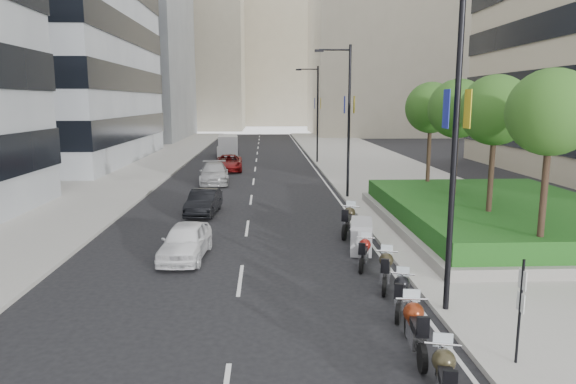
{
  "coord_description": "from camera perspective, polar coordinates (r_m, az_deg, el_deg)",
  "views": [
    {
      "loc": [
        -0.66,
        -12.17,
        5.79
      ],
      "look_at": [
        0.31,
        9.22,
        2.0
      ],
      "focal_mm": 32.0,
      "sensor_mm": 36.0,
      "label": 1
    }
  ],
  "objects": [
    {
      "name": "motorcycle_0",
      "position": [
        10.82,
        16.98,
        -19.28
      ],
      "size": [
        0.78,
        2.12,
        1.07
      ],
      "rotation": [
        0.0,
        0.0,
        1.34
      ],
      "color": "black",
      "rests_on": "ground"
    },
    {
      "name": "car_a",
      "position": [
        19.58,
        -11.31,
        -5.35
      ],
      "size": [
        1.82,
        3.97,
        1.32
      ],
      "primitive_type": "imported",
      "rotation": [
        0.0,
        0.0,
        -0.07
      ],
      "color": "white",
      "rests_on": "ground"
    },
    {
      "name": "lamp_post_0",
      "position": [
        14.04,
        17.53,
        6.61
      ],
      "size": [
        2.34,
        0.45,
        9.0
      ],
      "color": "black",
      "rests_on": "ground"
    },
    {
      "name": "motorcycle_6",
      "position": [
        22.64,
        6.73,
        -3.18
      ],
      "size": [
        1.05,
        2.32,
        1.2
      ],
      "rotation": [
        0.0,
        0.0,
        1.23
      ],
      "color": "black",
      "rests_on": "ground"
    },
    {
      "name": "tree_2",
      "position": [
        25.85,
        18.36,
        8.73
      ],
      "size": [
        2.8,
        2.8,
        6.3
      ],
      "color": "#332319",
      "rests_on": "planter"
    },
    {
      "name": "motorcycle_4",
      "position": [
        18.43,
        8.45,
        -6.69
      ],
      "size": [
        0.82,
        1.9,
        0.98
      ],
      "rotation": [
        0.0,
        0.0,
        1.26
      ],
      "color": "black",
      "rests_on": "ground"
    },
    {
      "name": "lane_centre",
      "position": [
        42.58,
        -3.72,
        2.21
      ],
      "size": [
        0.12,
        100.0,
        0.01
      ],
      "primitive_type": "cube",
      "color": "silver",
      "rests_on": "ground"
    },
    {
      "name": "parking_sign",
      "position": [
        12.33,
        24.4,
        -11.48
      ],
      "size": [
        0.06,
        0.32,
        2.5
      ],
      "color": "black",
      "rests_on": "ground"
    },
    {
      "name": "tree_3",
      "position": [
        29.63,
        15.6,
        8.97
      ],
      "size": [
        2.8,
        2.8,
        6.3
      ],
      "color": "#332319",
      "rests_on": "planter"
    },
    {
      "name": "delivery_van",
      "position": [
        55.29,
        -6.69,
        5.03
      ],
      "size": [
        2.36,
        5.37,
        2.2
      ],
      "rotation": [
        0.0,
        0.0,
        0.07
      ],
      "color": "#BDBDBF",
      "rests_on": "ground"
    },
    {
      "name": "planter",
      "position": [
        25.2,
        22.53,
        -3.21
      ],
      "size": [
        10.0,
        14.0,
        0.4
      ],
      "primitive_type": "cube",
      "color": "gray",
      "rests_on": "sidewalk_right"
    },
    {
      "name": "motorcycle_5",
      "position": [
        20.3,
        8.14,
        -4.88
      ],
      "size": [
        1.15,
        2.09,
        1.2
      ],
      "rotation": [
        0.0,
        0.0,
        1.38
      ],
      "color": "black",
      "rests_on": "ground"
    },
    {
      "name": "lamp_post_2",
      "position": [
        48.42,
        3.12,
        9.17
      ],
      "size": [
        2.34,
        0.45,
        9.0
      ],
      "color": "black",
      "rests_on": "ground"
    },
    {
      "name": "motorcycle_1",
      "position": [
        12.64,
        13.94,
        -14.48
      ],
      "size": [
        0.76,
        2.29,
        1.14
      ],
      "rotation": [
        0.0,
        0.0,
        1.48
      ],
      "color": "black",
      "rests_on": "ground"
    },
    {
      "name": "car_b",
      "position": [
        26.98,
        -9.35,
        -1.11
      ],
      "size": [
        1.66,
        3.95,
        1.27
      ],
      "primitive_type": "imported",
      "rotation": [
        0.0,
        0.0,
        -0.08
      ],
      "color": "black",
      "rests_on": "ground"
    },
    {
      "name": "hedge",
      "position": [
        25.08,
        22.62,
        -1.88
      ],
      "size": [
        9.4,
        13.4,
        0.8
      ],
      "primitive_type": "cube",
      "color": "#123F12",
      "rests_on": "planter"
    },
    {
      "name": "lane_edge",
      "position": [
        42.79,
        3.26,
        2.25
      ],
      "size": [
        0.12,
        100.0,
        0.01
      ],
      "primitive_type": "cube",
      "color": "silver",
      "rests_on": "ground"
    },
    {
      "name": "building_grey_far",
      "position": [
        85.92,
        -19.09,
        15.66
      ],
      "size": [
        22.0,
        26.0,
        30.0
      ],
      "primitive_type": "cube",
      "color": "gray",
      "rests_on": "ground"
    },
    {
      "name": "motorcycle_3",
      "position": [
        16.62,
        10.8,
        -8.49
      ],
      "size": [
        0.83,
        2.06,
        1.05
      ],
      "rotation": [
        0.0,
        0.0,
        1.3
      ],
      "color": "black",
      "rests_on": "ground"
    },
    {
      "name": "car_d",
      "position": [
        43.64,
        -6.6,
        3.24
      ],
      "size": [
        2.43,
        4.92,
        1.34
      ],
      "primitive_type": "imported",
      "rotation": [
        0.0,
        0.0,
        0.04
      ],
      "color": "maroon",
      "rests_on": "ground"
    },
    {
      "name": "car_c",
      "position": [
        37.07,
        -8.21,
        2.08
      ],
      "size": [
        2.42,
        5.11,
        1.44
      ],
      "primitive_type": "imported",
      "rotation": [
        0.0,
        0.0,
        0.08
      ],
      "color": "#B7B7B9",
      "rests_on": "ground"
    },
    {
      "name": "sidewalk_right",
      "position": [
        43.64,
        10.21,
        2.36
      ],
      "size": [
        10.0,
        100.0,
        0.15
      ],
      "primitive_type": "cube",
      "color": "#9E9B93",
      "rests_on": "ground"
    },
    {
      "name": "tree_0",
      "position": [
        18.59,
        27.19,
        7.82
      ],
      "size": [
        2.8,
        2.8,
        6.3
      ],
      "color": "#332319",
      "rests_on": "planter"
    },
    {
      "name": "building_cream_left",
      "position": [
        114.06,
        -11.78,
        15.48
      ],
      "size": [
        26.0,
        24.0,
        34.0
      ],
      "primitive_type": "cube",
      "color": "#B7AD93",
      "rests_on": "ground"
    },
    {
      "name": "ground",
      "position": [
        13.5,
        0.47,
        -15.37
      ],
      "size": [
        160.0,
        160.0,
        0.0
      ],
      "primitive_type": "plane",
      "color": "black",
      "rests_on": "ground"
    },
    {
      "name": "motorcycle_2",
      "position": [
        14.77,
        12.43,
        -11.05
      ],
      "size": [
        0.89,
        1.93,
        1.0
      ],
      "rotation": [
        0.0,
        0.0,
        1.22
      ],
      "color": "black",
      "rests_on": "ground"
    },
    {
      "name": "tree_1",
      "position": [
        22.16,
        22.06,
        8.37
      ],
      "size": [
        2.8,
        2.8,
        6.3
      ],
      "color": "#332319",
      "rests_on": "planter"
    },
    {
      "name": "building_cream_centre",
      "position": [
        132.86,
        -1.51,
        15.75
      ],
      "size": [
        30.0,
        24.0,
        38.0
      ],
      "primitive_type": "cube",
      "color": "#B7AD93",
      "rests_on": "ground"
    },
    {
      "name": "lamp_post_1",
      "position": [
        30.56,
        6.51,
        8.62
      ],
      "size": [
        2.34,
        0.45,
        9.0
      ],
      "color": "black",
      "rests_on": "ground"
    },
    {
      "name": "building_cream_right",
      "position": [
        95.7,
        11.63,
        17.18
      ],
      "size": [
        28.0,
        24.0,
        36.0
      ],
      "primitive_type": "cube",
      "color": "#B7AD93",
      "rests_on": "ground"
    },
    {
      "name": "sidewalk_left",
      "position": [
        44.04,
        -17.52,
        2.12
      ],
      "size": [
        8.0,
        100.0,
        0.15
      ],
      "primitive_type": "cube",
      "color": "#9E9B93",
      "rests_on": "ground"
    }
  ]
}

